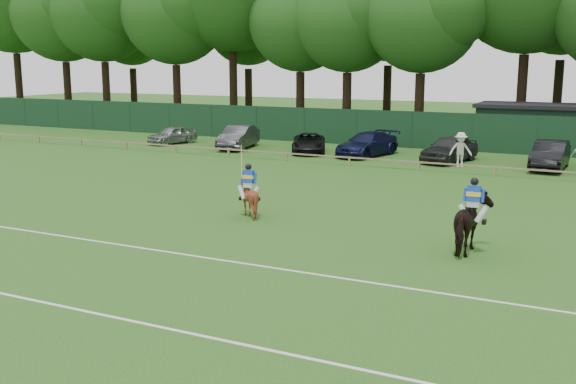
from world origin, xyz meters
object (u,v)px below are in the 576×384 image
Objects in this scene: suv_black at (309,143)px; hatch_grey at (449,149)px; utility_shed at (542,127)px; horse_chestnut at (249,198)px; sedan_navy at (367,144)px; spectator_left at (461,150)px; sedan_grey at (238,137)px; estate_black at (550,155)px; horse_dark at (472,224)px; sedan_silver at (172,135)px.

hatch_grey reaches higher than suv_black.
hatch_grey is at bearing -117.34° from utility_shed.
sedan_navy reaches higher than horse_chestnut.
sedan_navy reaches higher than suv_black.
spectator_left is at bearing -32.30° from suv_black.
sedan_navy is 2.62× the size of spectator_left.
sedan_grey is at bearing 152.27° from spectator_left.
horse_dark is at bearing -89.96° from estate_black.
sedan_grey is 1.05× the size of suv_black.
sedan_silver is 19.79m from hatch_grey.
horse_chestnut is at bearing -107.08° from utility_shed.
sedan_grey is at bearing -46.98° from horse_dark.
estate_black is at bearing -94.69° from horse_dark.
estate_black reaches higher than sedan_navy.
suv_black is 0.53× the size of utility_shed.
utility_shed reaches higher than sedan_navy.
sedan_navy is (9.04, 0.45, -0.04)m from sedan_grey.
hatch_grey is at bearing -10.83° from sedan_grey.
utility_shed is at bearing -114.02° from horse_chestnut.
utility_shed is (3.25, 9.74, 0.57)m from spectator_left.
sedan_grey is 14.22m from hatch_grey.
suv_black is 0.89× the size of sedan_navy.
spectator_left is 10.29m from utility_shed.
sedan_navy is at bearing 16.18° from sedan_silver.
sedan_navy is at bearing -140.00° from utility_shed.
sedan_silver is 10.73m from suv_black.
utility_shed reaches higher than sedan_silver.
estate_black is at bearing -24.28° from suv_black.
sedan_grey is at bearing -163.95° from sedan_navy.
horse_dark is 0.43× the size of sedan_navy.
suv_black is 0.98× the size of hatch_grey.
spectator_left is 0.23× the size of utility_shed.
sedan_silver is at bearing -165.85° from sedan_navy.
hatch_grey is at bearing 15.13° from sedan_silver.
sedan_grey reaches higher than horse_chestnut.
sedan_grey is (-10.58, 17.25, 0.06)m from horse_chestnut.
estate_black reaches higher than sedan_grey.
suv_black is at bearing -179.18° from estate_black.
utility_shed is at bearing 49.06° from spectator_left.
horse_dark is at bearing -48.59° from sedan_navy.
sedan_silver is at bearing -178.86° from estate_black.
sedan_silver is 0.84× the size of suv_black.
horse_dark reaches higher than sedan_silver.
horse_dark is 0.58× the size of sedan_silver.
horse_chestnut is 26.79m from utility_shed.
spectator_left is at bearing -108.47° from utility_shed.
horse_chestnut is at bearing -11.54° from horse_dark.
hatch_grey reaches higher than sedan_grey.
estate_black is at bearing 14.65° from sedan_silver.
sedan_navy is at bearing 179.05° from estate_black.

